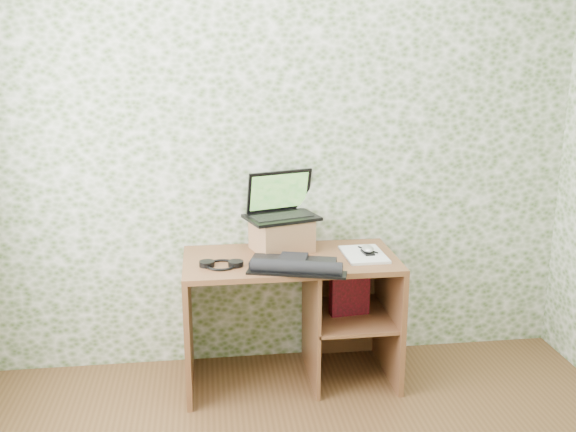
{
  "coord_description": "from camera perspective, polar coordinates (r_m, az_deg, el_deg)",
  "views": [
    {
      "loc": [
        -0.46,
        -1.95,
        1.91
      ],
      "look_at": [
        -0.02,
        1.39,
        1.01
      ],
      "focal_mm": 40.0,
      "sensor_mm": 36.0,
      "label": 1
    }
  ],
  "objects": [
    {
      "name": "laptop",
      "position": [
        3.72,
        -0.65,
        0.83
      ],
      "size": [
        0.46,
        0.39,
        0.27
      ],
      "rotation": [
        0.0,
        0.0,
        0.31
      ],
      "color": "black",
      "rests_on": "riser"
    },
    {
      "name": "keyboard",
      "position": [
        3.42,
        0.61,
        -4.37
      ],
      "size": [
        0.53,
        0.39,
        0.07
      ],
      "rotation": [
        0.0,
        0.0,
        -0.28
      ],
      "color": "black",
      "rests_on": "desk"
    },
    {
      "name": "notepad",
      "position": [
        3.67,
        6.76,
        -3.42
      ],
      "size": [
        0.23,
        0.33,
        0.01
      ],
      "primitive_type": "cube",
      "rotation": [
        0.0,
        0.0,
        0.02
      ],
      "color": "silver",
      "rests_on": "desk"
    },
    {
      "name": "riser",
      "position": [
        3.72,
        -0.57,
        -1.67
      ],
      "size": [
        0.38,
        0.34,
        0.19
      ],
      "primitive_type": "cube",
      "rotation": [
        0.0,
        0.0,
        0.31
      ],
      "color": "#926341",
      "rests_on": "desk"
    },
    {
      "name": "mouse",
      "position": [
        3.67,
        7.1,
        -3.05
      ],
      "size": [
        0.07,
        0.11,
        0.03
      ],
      "primitive_type": "ellipsoid",
      "rotation": [
        0.0,
        0.0,
        0.09
      ],
      "color": "silver",
      "rests_on": "notepad"
    },
    {
      "name": "pen",
      "position": [
        3.72,
        7.11,
        -2.99
      ],
      "size": [
        0.09,
        0.13,
        0.01
      ],
      "primitive_type": "cylinder",
      "rotation": [
        1.57,
        0.0,
        0.58
      ],
      "color": "black",
      "rests_on": "notepad"
    },
    {
      "name": "wall_back",
      "position": [
        3.78,
        -0.4,
        5.7
      ],
      "size": [
        3.5,
        0.0,
        3.5
      ],
      "primitive_type": "plane",
      "rotation": [
        1.57,
        0.0,
        0.0
      ],
      "color": "white",
      "rests_on": "ground"
    },
    {
      "name": "desk",
      "position": [
        3.75,
        1.35,
        -7.43
      ],
      "size": [
        1.2,
        0.6,
        0.75
      ],
      "color": "brown",
      "rests_on": "floor"
    },
    {
      "name": "headphones",
      "position": [
        3.5,
        -5.95,
        -4.3
      ],
      "size": [
        0.24,
        0.19,
        0.03
      ],
      "rotation": [
        0.0,
        0.0,
        -0.12
      ],
      "color": "black",
      "rests_on": "desk"
    },
    {
      "name": "red_box",
      "position": [
        3.75,
        5.48,
        -6.74
      ],
      "size": [
        0.23,
        0.09,
        0.27
      ],
      "primitive_type": "cube",
      "rotation": [
        0.0,
        0.0,
        0.1
      ],
      "color": "maroon",
      "rests_on": "desk"
    }
  ]
}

